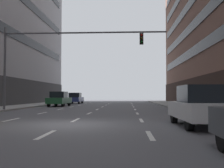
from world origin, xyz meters
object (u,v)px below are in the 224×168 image
object	(u,v)px
car_parked_1	(201,106)
pedestrian_1	(206,97)
pedestrian_0	(201,97)
traffic_signal_0	(57,50)
car_driving_2	(75,98)
car_driving_0	(59,99)

from	to	relation	value
car_parked_1	pedestrian_1	size ratio (longest dim) A/B	2.53
car_parked_1	pedestrian_0	size ratio (longest dim) A/B	2.65
car_parked_1	traffic_signal_0	size ratio (longest dim) A/B	0.35
car_driving_2	car_parked_1	bearing A→B (deg)	-69.78
pedestrian_0	pedestrian_1	distance (m)	3.08
car_driving_0	pedestrian_1	size ratio (longest dim) A/B	2.52
traffic_signal_0	pedestrian_0	world-z (taller)	traffic_signal_0
car_driving_2	car_driving_0	bearing A→B (deg)	-90.90
car_driving_0	car_driving_2	bearing A→B (deg)	89.10
pedestrian_0	pedestrian_1	xyz separation A→B (m)	(-0.56, -3.03, 0.06)
car_driving_2	traffic_signal_0	size ratio (longest dim) A/B	0.33
pedestrian_0	pedestrian_1	world-z (taller)	pedestrian_1
car_driving_0	pedestrian_0	size ratio (longest dim) A/B	2.64
car_parked_1	pedestrian_0	bearing A→B (deg)	74.84
car_parked_1	pedestrian_0	world-z (taller)	pedestrian_0
car_driving_0	car_parked_1	xyz separation A→B (m)	(10.32, -18.93, 0.00)
car_driving_2	car_parked_1	xyz separation A→B (m)	(10.19, -27.66, 0.03)
car_driving_0	traffic_signal_0	distance (m)	10.23
car_driving_2	pedestrian_1	distance (m)	24.45
car_driving_0	car_parked_1	distance (m)	21.56
traffic_signal_0	car_driving_2	bearing A→B (deg)	96.17
traffic_signal_0	car_parked_1	bearing A→B (deg)	-49.67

